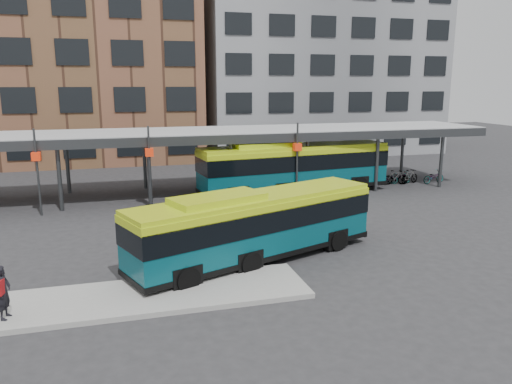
% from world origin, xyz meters
% --- Properties ---
extents(ground, '(120.00, 120.00, 0.00)m').
position_xyz_m(ground, '(0.00, 0.00, 0.00)').
color(ground, '#28282B').
rests_on(ground, ground).
extents(boarding_island, '(14.00, 3.00, 0.18)m').
position_xyz_m(boarding_island, '(-5.50, -3.00, 0.09)').
color(boarding_island, gray).
rests_on(boarding_island, ground).
extents(canopy, '(40.00, 6.53, 4.80)m').
position_xyz_m(canopy, '(-0.06, 12.87, 3.91)').
color(canopy, '#999B9E').
rests_on(canopy, ground).
extents(building_brick, '(26.00, 14.00, 22.00)m').
position_xyz_m(building_brick, '(-10.00, 32.00, 11.00)').
color(building_brick, brown).
rests_on(building_brick, ground).
extents(building_grey, '(24.00, 14.00, 20.00)m').
position_xyz_m(building_grey, '(16.00, 32.00, 10.00)').
color(building_grey, slate).
rests_on(building_grey, ground).
extents(bus_front, '(11.02, 6.07, 3.01)m').
position_xyz_m(bus_front, '(0.51, -0.39, 1.57)').
color(bus_front, '#07434E').
rests_on(bus_front, ground).
extents(bus_rear, '(12.98, 4.21, 3.51)m').
position_xyz_m(bus_rear, '(6.36, 11.21, 1.83)').
color(bus_rear, '#07434E').
rests_on(bus_rear, ground).
extents(pedestrian, '(0.52, 0.69, 1.70)m').
position_xyz_m(pedestrian, '(-8.29, -3.67, 1.04)').
color(pedestrian, black).
rests_on(pedestrian, boarding_island).
extents(bike_rack, '(7.98, 1.47, 1.04)m').
position_xyz_m(bike_rack, '(14.01, 12.01, 0.47)').
color(bike_rack, slate).
rests_on(bike_rack, ground).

